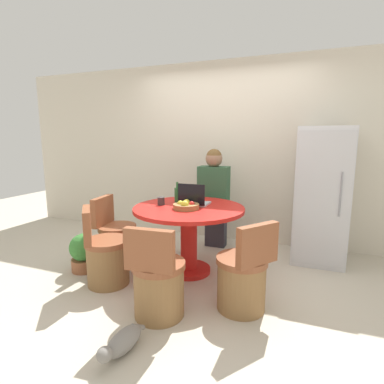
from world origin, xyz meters
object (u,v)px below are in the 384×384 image
(chair_near_right_corner, at_px, (243,279))
(chair_left_side, at_px, (116,241))
(potted_plant, at_px, (84,252))
(bottle, at_px, (177,195))
(laptop, at_px, (194,200))
(chair_near_left_corner, at_px, (106,258))
(refrigerator, at_px, (321,195))
(dining_table, at_px, (189,224))
(chair_near_camera, at_px, (158,285))
(person_seated, at_px, (214,194))
(fruit_bowl, at_px, (186,206))
(cat, at_px, (122,342))

(chair_near_right_corner, bearing_deg, chair_left_side, -68.28)
(potted_plant, bearing_deg, bottle, 29.82)
(chair_near_right_corner, relative_size, laptop, 2.63)
(chair_near_left_corner, bearing_deg, laptop, -85.38)
(refrigerator, height_order, dining_table, refrigerator)
(dining_table, bearing_deg, refrigerator, 34.00)
(chair_left_side, height_order, chair_near_camera, same)
(refrigerator, bearing_deg, person_seated, -176.05)
(dining_table, height_order, fruit_bowl, fruit_bowl)
(chair_near_camera, height_order, chair_near_left_corner, same)
(dining_table, xyz_separation_m, cat, (0.04, -1.40, -0.48))
(bottle, bearing_deg, cat, -81.11)
(chair_left_side, distance_m, bottle, 0.94)
(person_seated, bearing_deg, chair_near_camera, 90.82)
(chair_left_side, distance_m, person_seated, 1.42)
(chair_near_right_corner, height_order, laptop, laptop)
(refrigerator, height_order, cat, refrigerator)
(chair_near_camera, xyz_separation_m, bottle, (-0.28, 1.05, 0.57))
(cat, relative_size, potted_plant, 1.10)
(cat, bearing_deg, chair_near_camera, -177.01)
(dining_table, bearing_deg, chair_near_camera, -85.41)
(refrigerator, bearing_deg, cat, -119.84)
(chair_near_camera, xyz_separation_m, chair_near_left_corner, (-0.77, 0.33, 0.00))
(chair_near_left_corner, bearing_deg, person_seated, -67.20)
(chair_near_right_corner, xyz_separation_m, fruit_bowl, (-0.71, 0.44, 0.51))
(laptop, xyz_separation_m, bottle, (-0.22, 0.03, 0.04))
(bottle, bearing_deg, person_seated, 69.92)
(bottle, bearing_deg, refrigerator, 26.22)
(chair_near_left_corner, bearing_deg, bottle, -73.80)
(person_seated, distance_m, laptop, 0.72)
(fruit_bowl, bearing_deg, refrigerator, 37.08)
(laptop, height_order, bottle, laptop)
(dining_table, height_order, laptop, laptop)
(dining_table, relative_size, chair_left_side, 1.49)
(laptop, bearing_deg, chair_near_camera, 93.13)
(chair_left_side, distance_m, potted_plant, 0.38)
(dining_table, bearing_deg, cat, -88.39)
(chair_left_side, relative_size, bottle, 3.35)
(fruit_bowl, bearing_deg, laptop, 87.90)
(person_seated, height_order, cat, person_seated)
(refrigerator, height_order, bottle, refrigerator)
(potted_plant, bearing_deg, chair_near_camera, -22.86)
(fruit_bowl, bearing_deg, dining_table, 94.63)
(refrigerator, height_order, chair_left_side, refrigerator)
(fruit_bowl, relative_size, cat, 0.58)
(refrigerator, height_order, fruit_bowl, refrigerator)
(dining_table, distance_m, potted_plant, 1.26)
(cat, bearing_deg, person_seated, -173.45)
(chair_near_left_corner, bearing_deg, cat, -177.40)
(chair_near_right_corner, height_order, fruit_bowl, fruit_bowl)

